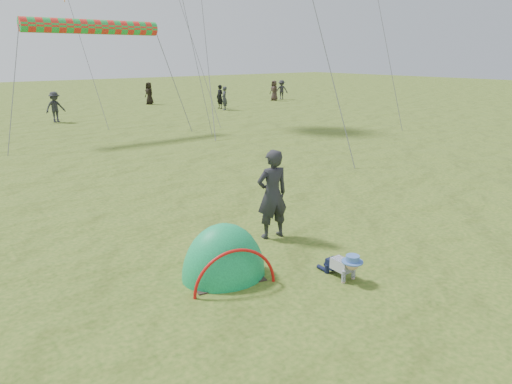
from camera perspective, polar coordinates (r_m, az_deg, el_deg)
ground at (r=7.68m, az=11.59°, el=-13.24°), size 140.00×140.00×0.00m
crawling_toddler at (r=8.26m, az=10.92°, el=-8.91°), size 0.50×0.69×0.52m
popup_tent at (r=8.33m, az=-4.02°, el=-10.39°), size 1.77×1.57×1.96m
standing_adult at (r=9.63m, az=2.04°, el=-0.30°), size 0.78×0.60×1.93m
crowd_person_0 at (r=33.81m, az=-4.55°, el=11.78°), size 0.44×0.64×1.69m
crowd_person_3 at (r=40.74m, az=3.22°, el=12.64°), size 1.18×1.20×1.66m
crowd_person_4 at (r=39.70m, az=2.28°, el=12.56°), size 0.61×0.87×1.68m
crowd_person_9 at (r=29.18m, az=-23.81°, el=9.69°), size 1.23×0.85×1.75m
crowd_person_10 at (r=37.63m, az=-13.22°, el=11.92°), size 0.69×0.92×1.70m
crowd_person_12 at (r=32.85m, az=-3.98°, el=11.60°), size 0.67×0.71×1.64m
rainbow_tube_kite at (r=23.10m, az=-19.73°, el=18.87°), size 6.11×0.64×0.64m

